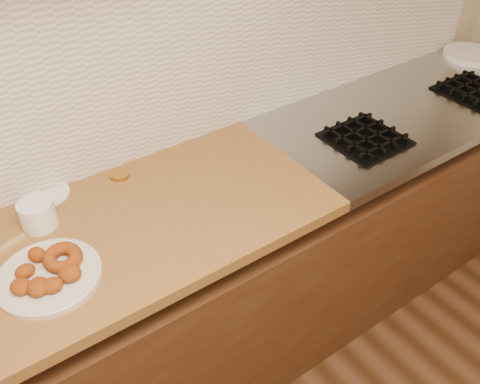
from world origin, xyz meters
name	(u,v)px	position (x,y,z in m)	size (l,w,h in m)	color
wall_back	(96,35)	(0.00, 2.00, 1.35)	(4.00, 0.02, 2.70)	#BDA98D
base_cabinet	(175,314)	(0.00, 1.69, 0.39)	(3.60, 0.60, 0.77)	#49301A
stovetop	(410,108)	(1.15, 1.69, 0.88)	(1.30, 0.62, 0.04)	#9EA0A5
backsplash	(106,84)	(0.00, 1.99, 1.20)	(3.60, 0.02, 0.60)	silver
burner_grates	(424,111)	(1.13, 1.61, 0.91)	(0.91, 0.26, 0.03)	black
donut_plate	(49,276)	(-0.38, 1.61, 0.91)	(0.27, 0.27, 0.02)	beige
ring_donut	(63,258)	(-0.33, 1.63, 0.93)	(0.10, 0.10, 0.04)	maroon
fried_dough_chunks	(42,277)	(-0.39, 1.59, 0.93)	(0.18, 0.19, 0.04)	maroon
plastic_tub	(38,214)	(-0.33, 1.83, 0.94)	(0.10, 0.10, 0.09)	white
tub_lid	(47,194)	(-0.26, 1.96, 0.90)	(0.14, 0.14, 0.01)	white
brass_jar_lid	(120,174)	(-0.03, 1.92, 0.91)	(0.07, 0.07, 0.01)	#B37F2D
wooden_utensil	(0,251)	(-0.46, 1.78, 0.91)	(0.16, 0.02, 0.01)	#A9874C
plate_stack	(470,54)	(1.75, 1.84, 0.91)	(0.25, 0.25, 0.02)	white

